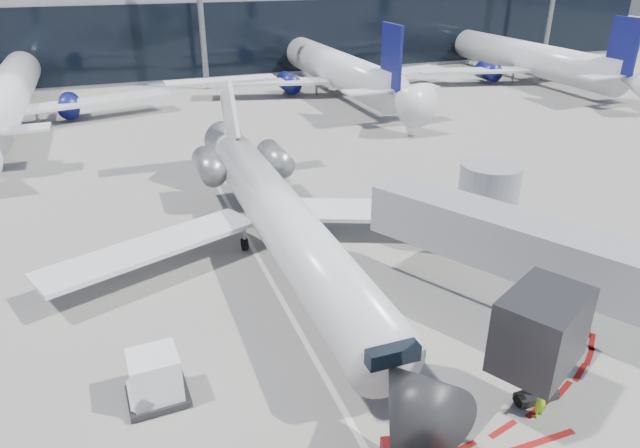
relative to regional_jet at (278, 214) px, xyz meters
name	(u,v)px	position (x,y,z in m)	size (l,w,h in m)	color
ground	(281,298)	(-1.14, -3.99, -2.52)	(260.00, 260.00, 0.00)	slate
apron_centerline	(269,277)	(-1.14, -1.99, -2.51)	(0.25, 40.00, 0.01)	silver
terminal_building	(144,5)	(-1.14, 60.99, 6.01)	(150.00, 24.15, 24.00)	#96989B
jet_bridge	(501,236)	(8.65, -7.00, 0.49)	(10.03, 15.20, 4.90)	gray
regional_jet	(278,214)	(0.00, 0.00, 0.00)	(24.39, 30.08, 7.53)	silver
ramp_worker	(541,399)	(5.16, -14.49, -1.72)	(0.58, 0.38, 1.59)	#9CE317
uld_container	(156,378)	(-7.29, -9.05, -1.52)	(2.23, 1.93, 2.01)	black
bg_airliner_1	(0,64)	(-16.44, 34.41, 3.13)	(34.88, 36.93, 11.29)	silver
bg_airliner_2	(332,42)	(17.55, 37.43, 3.22)	(35.43, 37.52, 11.46)	silver
bg_airliner_3	(528,35)	(43.48, 35.50, 3.15)	(35.04, 37.10, 11.34)	silver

